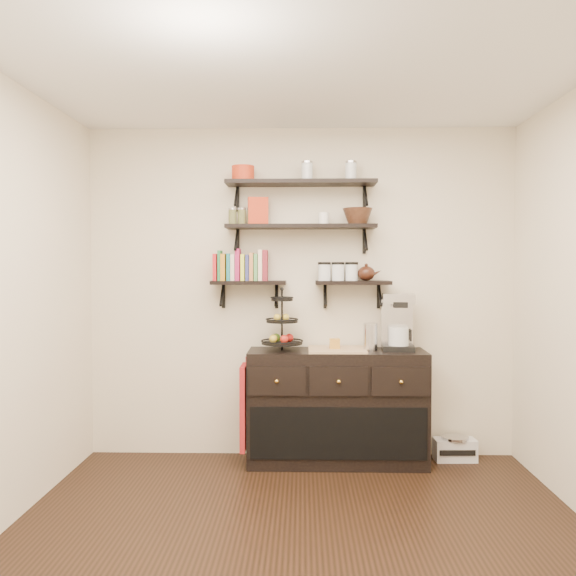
{
  "coord_description": "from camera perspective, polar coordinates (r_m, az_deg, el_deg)",
  "views": [
    {
      "loc": [
        0.01,
        -3.29,
        1.56
      ],
      "look_at": [
        -0.09,
        1.15,
        1.41
      ],
      "focal_mm": 38.0,
      "sensor_mm": 36.0,
      "label": 1
    }
  ],
  "objects": [
    {
      "name": "floor",
      "position": [
        3.64,
        1.11,
        -23.43
      ],
      "size": [
        3.5,
        3.5,
        0.0
      ],
      "primitive_type": "plane",
      "color": "black",
      "rests_on": "ground"
    },
    {
      "name": "ceiling",
      "position": [
        3.48,
        1.15,
        21.1
      ],
      "size": [
        3.5,
        3.5,
        0.02
      ],
      "primitive_type": "cube",
      "color": "white",
      "rests_on": "back_wall"
    },
    {
      "name": "back_wall",
      "position": [
        5.04,
        1.21,
        -0.42
      ],
      "size": [
        3.5,
        0.02,
        2.7
      ],
      "primitive_type": "cube",
      "color": "beige",
      "rests_on": "ground"
    },
    {
      "name": "shelf_top",
      "position": [
        4.95,
        1.21,
        9.77
      ],
      "size": [
        1.2,
        0.27,
        0.23
      ],
      "color": "black",
      "rests_on": "back_wall"
    },
    {
      "name": "shelf_mid",
      "position": [
        4.91,
        1.21,
        5.72
      ],
      "size": [
        1.2,
        0.27,
        0.23
      ],
      "color": "black",
      "rests_on": "back_wall"
    },
    {
      "name": "shelf_low_left",
      "position": [
        4.94,
        -3.67,
        0.43
      ],
      "size": [
        0.6,
        0.25,
        0.23
      ],
      "color": "black",
      "rests_on": "back_wall"
    },
    {
      "name": "shelf_low_right",
      "position": [
        4.94,
        6.09,
        0.43
      ],
      "size": [
        0.6,
        0.25,
        0.23
      ],
      "color": "black",
      "rests_on": "back_wall"
    },
    {
      "name": "cookbooks",
      "position": [
        4.94,
        -4.29,
        2.03
      ],
      "size": [
        0.43,
        0.15,
        0.26
      ],
      "color": "red",
      "rests_on": "shelf_low_left"
    },
    {
      "name": "glass_canisters",
      "position": [
        4.92,
        4.7,
        1.44
      ],
      "size": [
        0.32,
        0.1,
        0.13
      ],
      "color": "silver",
      "rests_on": "shelf_low_right"
    },
    {
      "name": "sideboard",
      "position": [
        4.93,
        4.59,
        -11.0
      ],
      "size": [
        1.4,
        0.5,
        0.92
      ],
      "color": "black",
      "rests_on": "floor"
    },
    {
      "name": "fruit_stand",
      "position": [
        4.83,
        -0.53,
        -3.91
      ],
      "size": [
        0.32,
        0.32,
        0.48
      ],
      "rotation": [
        0.0,
        0.0,
        0.17
      ],
      "color": "black",
      "rests_on": "sideboard"
    },
    {
      "name": "candle",
      "position": [
        4.85,
        4.38,
        -5.19
      ],
      "size": [
        0.08,
        0.08,
        0.08
      ],
      "primitive_type": "cube",
      "color": "#B37A29",
      "rests_on": "sideboard"
    },
    {
      "name": "coffee_maker",
      "position": [
        4.91,
        10.21,
        -3.26
      ],
      "size": [
        0.26,
        0.25,
        0.45
      ],
      "rotation": [
        0.0,
        0.0,
        -0.08
      ],
      "color": "black",
      "rests_on": "sideboard"
    },
    {
      "name": "thermal_carafe",
      "position": [
        4.84,
        7.71,
        -4.57
      ],
      "size": [
        0.11,
        0.11,
        0.22
      ],
      "primitive_type": "cylinder",
      "color": "silver",
      "rests_on": "sideboard"
    },
    {
      "name": "apron",
      "position": [
        4.85,
        -4.16,
        -11.03
      ],
      "size": [
        0.04,
        0.28,
        0.66
      ],
      "primitive_type": "cube",
      "color": "maroon",
      "rests_on": "sideboard"
    },
    {
      "name": "radio",
      "position": [
        5.25,
        15.35,
        -14.29
      ],
      "size": [
        0.34,
        0.23,
        0.2
      ],
      "rotation": [
        0.0,
        0.0,
        0.04
      ],
      "color": "silver",
      "rests_on": "floor"
    },
    {
      "name": "recipe_box",
      "position": [
        4.93,
        -2.82,
        7.2
      ],
      "size": [
        0.17,
        0.09,
        0.22
      ],
      "primitive_type": "cube",
      "rotation": [
        0.0,
        0.0,
        0.17
      ],
      "color": "red",
      "rests_on": "shelf_mid"
    },
    {
      "name": "walnut_bowl",
      "position": [
        4.94,
        6.52,
        6.67
      ],
      "size": [
        0.24,
        0.24,
        0.13
      ],
      "primitive_type": null,
      "color": "black",
      "rests_on": "shelf_mid"
    },
    {
      "name": "ramekins",
      "position": [
        4.92,
        3.35,
        6.49
      ],
      "size": [
        0.09,
        0.09,
        0.1
      ],
      "primitive_type": "cylinder",
      "color": "white",
      "rests_on": "shelf_mid"
    },
    {
      "name": "teapot",
      "position": [
        4.94,
        7.33,
        1.49
      ],
      "size": [
        0.21,
        0.17,
        0.14
      ],
      "primitive_type": null,
      "rotation": [
        0.0,
        0.0,
        0.17
      ],
      "color": "#33180F",
      "rests_on": "shelf_low_right"
    },
    {
      "name": "red_pot",
      "position": [
        4.98,
        -4.23,
        10.63
      ],
      "size": [
        0.18,
        0.18,
        0.12
      ],
      "primitive_type": "cylinder",
      "color": "red",
      "rests_on": "shelf_top"
    }
  ]
}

